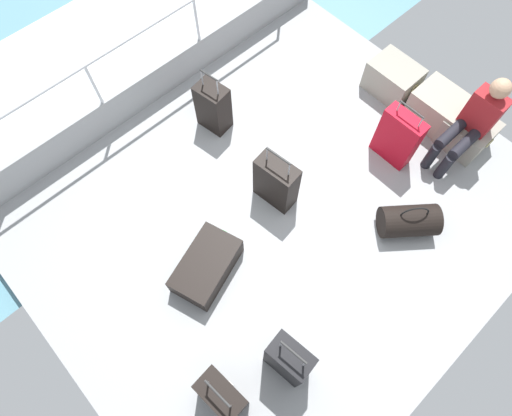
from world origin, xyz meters
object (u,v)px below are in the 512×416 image
(suitcase_1, at_px, (213,107))
(suitcase_2, at_px, (222,395))
(suitcase_0, at_px, (398,137))
(suitcase_5, at_px, (276,182))
(suitcase_3, at_px, (289,360))
(suitcase_4, at_px, (206,266))
(cargo_crate_0, at_px, (393,79))
(cargo_crate_2, at_px, (467,133))
(duffel_bag, at_px, (409,221))
(cargo_crate_1, at_px, (438,108))
(passenger_seated, at_px, (473,122))

(suitcase_1, distance_m, suitcase_2, 3.01)
(suitcase_0, relative_size, suitcase_5, 0.99)
(suitcase_3, xyz_separation_m, suitcase_4, (-1.19, 0.05, -0.22))
(suitcase_2, bearing_deg, suitcase_1, 140.88)
(suitcase_4, bearing_deg, cargo_crate_0, 94.57)
(cargo_crate_2, distance_m, suitcase_4, 3.29)
(suitcase_0, xyz_separation_m, duffel_bag, (0.70, -0.59, -0.17))
(duffel_bag, bearing_deg, cargo_crate_1, 116.28)
(cargo_crate_0, relative_size, suitcase_0, 0.74)
(suitcase_0, relative_size, suitcase_3, 0.92)
(suitcase_0, distance_m, suitcase_3, 2.62)
(passenger_seated, bearing_deg, suitcase_0, -129.45)
(cargo_crate_2, xyz_separation_m, suitcase_0, (-0.46, -0.75, 0.16))
(passenger_seated, distance_m, suitcase_4, 3.14)
(suitcase_1, bearing_deg, cargo_crate_2, 41.82)
(suitcase_2, bearing_deg, suitcase_0, 101.65)
(passenger_seated, distance_m, duffel_bag, 1.24)
(cargo_crate_1, relative_size, suitcase_4, 0.74)
(passenger_seated, bearing_deg, suitcase_3, -83.29)
(cargo_crate_0, relative_size, suitcase_1, 0.74)
(passenger_seated, bearing_deg, cargo_crate_0, 170.99)
(cargo_crate_1, bearing_deg, passenger_seated, -24.76)
(suitcase_2, bearing_deg, cargo_crate_1, 98.99)
(cargo_crate_1, xyz_separation_m, suitcase_2, (0.61, -3.85, 0.05))
(cargo_crate_2, bearing_deg, suitcase_5, -114.96)
(passenger_seated, xyz_separation_m, suitcase_5, (-0.97, -1.91, -0.24))
(suitcase_2, bearing_deg, suitcase_4, 146.83)
(suitcase_4, relative_size, suitcase_5, 1.00)
(cargo_crate_0, relative_size, suitcase_4, 0.74)
(cargo_crate_1, bearing_deg, suitcase_3, -76.23)
(suitcase_0, xyz_separation_m, suitcase_2, (0.64, -3.09, -0.09))
(suitcase_3, distance_m, suitcase_5, 1.75)
(cargo_crate_2, height_order, duffel_bag, duffel_bag)
(cargo_crate_0, relative_size, passenger_seated, 0.57)
(passenger_seated, height_order, suitcase_2, passenger_seated)
(cargo_crate_0, height_order, suitcase_3, suitcase_3)
(cargo_crate_1, bearing_deg, suitcase_0, -92.01)
(cargo_crate_1, xyz_separation_m, suitcase_1, (-1.72, -1.96, 0.10))
(cargo_crate_1, distance_m, suitcase_4, 3.22)
(suitcase_0, height_order, suitcase_4, suitcase_0)
(cargo_crate_0, bearing_deg, cargo_crate_1, 2.69)
(suitcase_1, xyz_separation_m, suitcase_5, (1.19, -0.15, 0.01))
(cargo_crate_0, relative_size, suitcase_2, 0.83)
(suitcase_1, bearing_deg, suitcase_5, -7.38)
(cargo_crate_2, bearing_deg, passenger_seated, -90.00)
(cargo_crate_1, bearing_deg, suitcase_4, -96.96)
(cargo_crate_2, distance_m, suitcase_5, 2.31)
(suitcase_3, bearing_deg, passenger_seated, 96.71)
(passenger_seated, bearing_deg, suitcase_2, -87.31)
(passenger_seated, relative_size, suitcase_1, 1.29)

